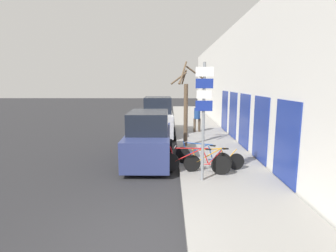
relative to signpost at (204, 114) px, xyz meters
name	(u,v)px	position (x,y,z in m)	size (l,w,h in m)	color
ground_plane	(160,135)	(-1.69, 7.95, -2.29)	(80.00, 80.00, 0.00)	#28282B
sidewalk_curb	(197,127)	(0.91, 10.75, -2.22)	(3.20, 32.00, 0.15)	gray
building_facade	(223,83)	(2.66, 10.66, 0.93)	(0.23, 32.00, 6.50)	silver
signpost	(204,114)	(0.00, 0.00, 0.00)	(0.54, 0.11, 3.71)	gray
bicycle_0	(195,162)	(-0.17, 0.66, -1.75)	(2.38, 0.61, 0.92)	black
bicycle_1	(214,161)	(0.54, 0.91, -1.78)	(2.20, 0.47, 0.83)	black
bicycle_2	(202,157)	(0.15, 1.34, -1.75)	(1.95, 1.20, 0.91)	black
parked_car_0	(149,139)	(-1.90, 2.56, -1.34)	(1.92, 4.53, 2.10)	navy
parked_car_1	(158,118)	(-1.78, 7.86, -1.21)	(2.06, 4.32, 2.40)	silver
pedestrian_near	(197,116)	(0.67, 8.46, -1.14)	(0.46, 0.39, 1.74)	#4C3D2D
street_tree	(186,106)	(-0.27, 4.66, -0.19)	(2.01, 1.54, 4.10)	brown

